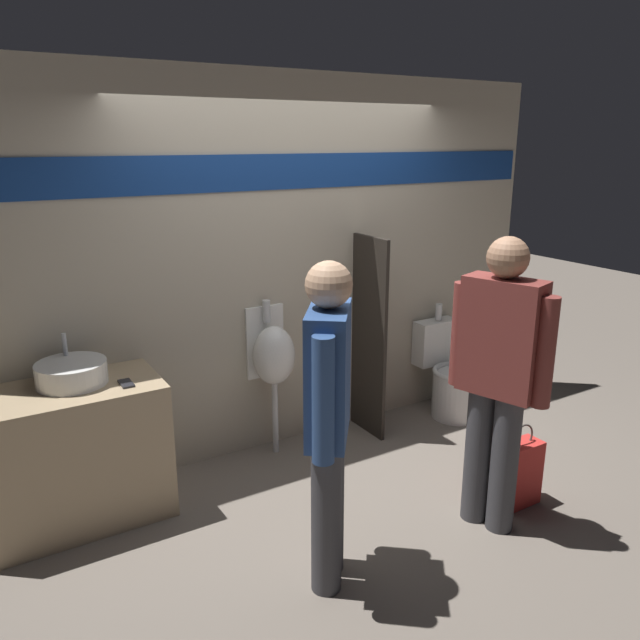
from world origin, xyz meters
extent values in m
plane|color=#70665B|center=(0.00, 0.00, 0.00)|extent=(16.00, 16.00, 0.00)
cube|color=#B2A893|center=(0.00, 0.60, 1.35)|extent=(4.47, 0.06, 2.70)
cube|color=navy|center=(0.00, 0.56, 2.03)|extent=(4.38, 0.01, 0.24)
cube|color=tan|center=(-1.65, 0.28, 0.43)|extent=(1.06, 0.58, 0.86)
cylinder|color=white|center=(-1.60, 0.34, 0.92)|extent=(0.41, 0.41, 0.13)
cylinder|color=silver|center=(-1.60, 0.48, 1.06)|extent=(0.03, 0.03, 0.14)
cube|color=#232328|center=(-1.34, 0.17, 0.86)|extent=(0.07, 0.14, 0.01)
cube|color=#28231E|center=(0.55, 0.36, 0.78)|extent=(0.03, 0.42, 1.56)
cylinder|color=silver|center=(-0.24, 0.42, 0.28)|extent=(0.04, 0.04, 0.56)
ellipsoid|color=white|center=(-0.24, 0.42, 0.76)|extent=(0.31, 0.28, 0.43)
cube|color=white|center=(-0.24, 0.56, 0.82)|extent=(0.30, 0.02, 0.54)
cylinder|color=silver|center=(-0.24, 0.52, 1.06)|extent=(0.06, 0.06, 0.16)
cylinder|color=white|center=(1.34, 0.19, 0.19)|extent=(0.41, 0.41, 0.39)
torus|color=white|center=(1.34, 0.19, 0.40)|extent=(0.42, 0.42, 0.04)
cube|color=white|center=(1.34, 0.48, 0.58)|extent=(0.39, 0.16, 0.38)
cylinder|color=silver|center=(1.34, 0.46, 0.85)|extent=(0.06, 0.06, 0.14)
cylinder|color=#3D3D42|center=(-0.69, -1.03, 0.41)|extent=(0.16, 0.16, 0.83)
cylinder|color=#3D3D42|center=(-0.59, -0.90, 0.41)|extent=(0.16, 0.16, 0.83)
cube|color=#2D4C84|center=(-0.64, -0.96, 1.16)|extent=(0.41, 0.46, 0.66)
cylinder|color=#2D4C84|center=(-0.79, -1.16, 1.13)|extent=(0.10, 0.10, 0.60)
cylinder|color=#2D4C84|center=(-0.49, -0.77, 1.13)|extent=(0.10, 0.10, 0.60)
sphere|color=tan|center=(-0.64, -0.96, 1.60)|extent=(0.22, 0.22, 0.22)
cylinder|color=#3D3D42|center=(0.48, -1.12, 0.42)|extent=(0.16, 0.16, 0.85)
cylinder|color=#3D3D42|center=(0.43, -0.96, 0.42)|extent=(0.16, 0.16, 0.85)
cube|color=brown|center=(0.45, -1.04, 1.18)|extent=(0.32, 0.48, 0.67)
cylinder|color=brown|center=(0.53, -1.28, 1.15)|extent=(0.11, 0.11, 0.62)
cylinder|color=brown|center=(0.37, -0.80, 1.15)|extent=(0.11, 0.11, 0.62)
sphere|color=#A87A5B|center=(0.45, -1.04, 1.63)|extent=(0.23, 0.23, 0.23)
cube|color=red|center=(0.77, -0.99, 0.21)|extent=(0.27, 0.15, 0.42)
torus|color=#4C4742|center=(0.77, -0.99, 0.46)|extent=(0.17, 0.01, 0.17)
camera|label=1|loc=(-2.13, -3.35, 2.25)|focal=35.00mm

